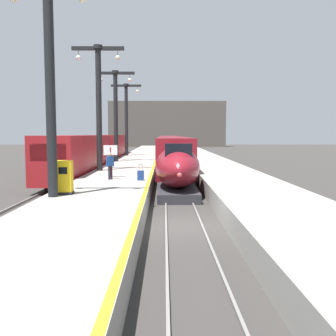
{
  "coord_description": "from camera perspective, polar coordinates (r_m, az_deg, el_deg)",
  "views": [
    {
      "loc": [
        -0.82,
        -15.73,
        3.89
      ],
      "look_at": [
        -0.6,
        7.77,
        1.8
      ],
      "focal_mm": 40.72,
      "sensor_mm": 36.0,
      "label": 1
    }
  ],
  "objects": [
    {
      "name": "platform_right",
      "position": [
        40.91,
        6.3,
        0.33
      ],
      "size": [
        4.8,
        110.0,
        1.05
      ],
      "primitive_type": "cube",
      "color": "gray",
      "rests_on": "ground"
    },
    {
      "name": "ticket_machine_yellow",
      "position": [
        18.67,
        -15.21,
        -1.55
      ],
      "size": [
        0.76,
        0.62,
        1.6
      ],
      "color": "yellow",
      "rests_on": "platform_left"
    },
    {
      "name": "station_column_near",
      "position": [
        18.18,
        -17.3,
        14.18
      ],
      "size": [
        4.0,
        0.68,
        9.67
      ],
      "color": "black",
      "rests_on": "platform_left"
    },
    {
      "name": "terminus_back_wall",
      "position": [
        117.78,
        -0.14,
        6.58
      ],
      "size": [
        36.0,
        2.0,
        14.0
      ],
      "primitive_type": "cube",
      "color": "#4C4742",
      "rests_on": "ground"
    },
    {
      "name": "ground_plane",
      "position": [
        16.23,
        2.41,
        -8.79
      ],
      "size": [
        260.0,
        260.0,
        0.0
      ],
      "primitive_type": "plane",
      "color": "#33302D"
    },
    {
      "name": "rail_main_left",
      "position": [
        43.4,
        -0.44,
        0.01
      ],
      "size": [
        0.08,
        110.0,
        0.12
      ],
      "primitive_type": "cube",
      "color": "slate",
      "rests_on": "ground"
    },
    {
      "name": "platform_left_safety_stripe",
      "position": [
        40.59,
        -1.87,
        1.07
      ],
      "size": [
        0.2,
        107.8,
        0.01
      ],
      "primitive_type": "cube",
      "color": "yellow",
      "rests_on": "platform_left"
    },
    {
      "name": "regional_train_adjacent",
      "position": [
        42.61,
        -10.38,
        2.62
      ],
      "size": [
        2.85,
        36.6,
        3.8
      ],
      "color": "maroon",
      "rests_on": "ground"
    },
    {
      "name": "departure_info_board",
      "position": [
        25.26,
        -8.6,
        2.0
      ],
      "size": [
        0.9,
        0.1,
        2.12
      ],
      "color": "maroon",
      "rests_on": "platform_left"
    },
    {
      "name": "station_column_distant",
      "position": [
        51.47,
        -6.26,
        8.22
      ],
      "size": [
        4.0,
        0.68,
        9.5
      ],
      "color": "black",
      "rests_on": "platform_left"
    },
    {
      "name": "highspeed_train_main",
      "position": [
        48.39,
        0.44,
        2.78
      ],
      "size": [
        2.92,
        57.05,
        3.6
      ],
      "color": "maroon",
      "rests_on": "ground"
    },
    {
      "name": "station_column_far",
      "position": [
        40.45,
        -7.84,
        8.99
      ],
      "size": [
        4.0,
        0.68,
        9.38
      ],
      "color": "black",
      "rests_on": "platform_left"
    },
    {
      "name": "platform_left",
      "position": [
        40.75,
        -5.08,
        0.32
      ],
      "size": [
        4.8,
        110.0,
        1.05
      ],
      "primitive_type": "cube",
      "color": "gray",
      "rests_on": "ground"
    },
    {
      "name": "passenger_near_edge",
      "position": [
        24.13,
        -8.65,
        0.63
      ],
      "size": [
        0.44,
        0.42,
        1.69
      ],
      "color": "#23232D",
      "rests_on": "platform_left"
    },
    {
      "name": "rail_secondary_right",
      "position": [
        43.89,
        -9.09,
        0.01
      ],
      "size": [
        0.08,
        110.0,
        0.12
      ],
      "primitive_type": "cube",
      "color": "slate",
      "rests_on": "ground"
    },
    {
      "name": "rail_main_right",
      "position": [
        43.43,
        1.54,
        0.01
      ],
      "size": [
        0.08,
        110.0,
        0.12
      ],
      "primitive_type": "cube",
      "color": "slate",
      "rests_on": "ground"
    },
    {
      "name": "station_column_mid",
      "position": [
        30.37,
        -10.34,
        10.51
      ],
      "size": [
        4.0,
        0.68,
        9.63
      ],
      "color": "black",
      "rests_on": "platform_left"
    },
    {
      "name": "rail_secondary_left",
      "position": [
        44.14,
        -11.01,
        0.0
      ],
      "size": [
        0.08,
        110.0,
        0.12
      ],
      "primitive_type": "cube",
      "color": "slate",
      "rests_on": "ground"
    },
    {
      "name": "rolling_suitcase",
      "position": [
        23.53,
        -4.12,
        -1.12
      ],
      "size": [
        0.4,
        0.22,
        0.98
      ],
      "color": "navy",
      "rests_on": "platform_left"
    }
  ]
}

